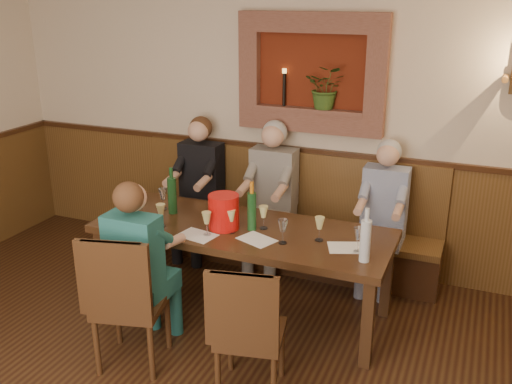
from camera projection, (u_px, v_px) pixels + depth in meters
room_shell at (76, 144)px, 2.59m from camera, size 6.04×6.04×2.82m
wainscoting at (102, 382)px, 3.02m from camera, size 6.02×6.02×1.15m
wall_niche at (315, 79)px, 5.09m from camera, size 1.36×0.30×1.06m
dining_table at (242, 236)px, 4.60m from camera, size 2.40×0.90×0.75m
bench at (282, 233)px, 5.54m from camera, size 3.00×0.45×1.11m
chair_near_left at (132, 326)px, 4.04m from camera, size 0.55×0.55×1.03m
chair_near_right at (250, 355)px, 3.75m from camera, size 0.50×0.50×0.96m
person_bench_left at (198, 200)px, 5.67m from camera, size 0.41×0.51×1.41m
person_bench_mid at (270, 210)px, 5.39m from camera, size 0.42×0.52×1.43m
person_bench_right at (381, 230)px, 5.03m from camera, size 0.39×0.48×1.35m
person_chair_front at (143, 282)px, 4.12m from camera, size 0.39×0.47×1.35m
spittoon_bucket at (224, 212)px, 4.52m from camera, size 0.28×0.28×0.28m
wine_bottle_green_a at (252, 210)px, 4.48m from camera, size 0.08×0.08×0.40m
wine_bottle_green_b at (172, 195)px, 4.83m from camera, size 0.10×0.10×0.40m
water_bottle at (365, 240)px, 3.96m from camera, size 0.10×0.10×0.40m
tasting_sheet_a at (134, 220)px, 4.73m from camera, size 0.29×0.25×0.00m
tasting_sheet_b at (257, 239)px, 4.35m from camera, size 0.33×0.29×0.00m
tasting_sheet_c at (348, 248)px, 4.21m from camera, size 0.35×0.30×0.00m
tasting_sheet_d at (197, 235)px, 4.43m from camera, size 0.32×0.25×0.00m
wine_glass_0 at (207, 224)px, 4.41m from camera, size 0.08×0.08×0.19m
wine_glass_1 at (128, 205)px, 4.79m from camera, size 0.08×0.08×0.19m
wine_glass_2 at (163, 199)px, 4.93m from camera, size 0.08×0.08×0.19m
wine_glass_3 at (231, 221)px, 4.45m from camera, size 0.08×0.08×0.19m
wine_glass_4 at (220, 207)px, 4.75m from camera, size 0.08×0.08×0.19m
wine_glass_5 at (319, 229)px, 4.31m from camera, size 0.08×0.08×0.19m
wine_glass_6 at (161, 215)px, 4.57m from camera, size 0.08×0.08×0.19m
wine_glass_7 at (358, 240)px, 4.12m from camera, size 0.08×0.08×0.19m
wine_glass_8 at (264, 217)px, 4.53m from camera, size 0.08×0.08×0.19m
wine_glass_9 at (283, 231)px, 4.26m from camera, size 0.08×0.08×0.19m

